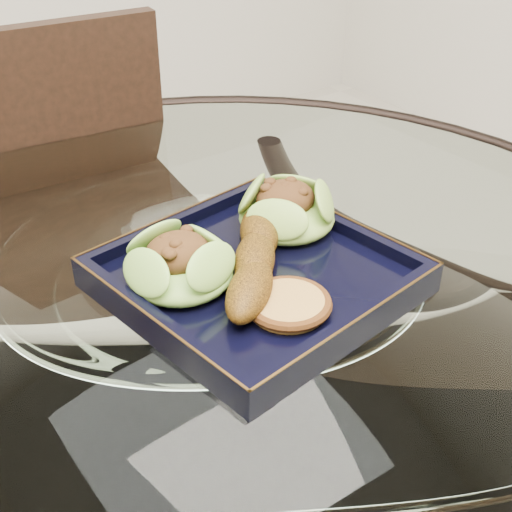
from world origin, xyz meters
TOP-DOWN VIEW (x-y plane):
  - dining_table at (-0.00, -0.00)m, footprint 1.13×1.13m
  - dining_chair at (-0.01, 0.36)m, footprint 0.45×0.45m
  - navy_plate at (0.04, -0.02)m, footprint 0.30×0.30m
  - lettuce_wrap_left at (-0.03, 0.01)m, footprint 0.13×0.13m
  - lettuce_wrap_right at (0.12, 0.03)m, footprint 0.14×0.14m
  - roasted_plantain at (0.04, -0.02)m, footprint 0.16×0.17m
  - crumb_patty at (0.03, -0.09)m, footprint 0.09×0.09m

SIDE VIEW (x-z plane):
  - dining_chair at x=-0.01m, z-range 0.05..0.99m
  - dining_table at x=0.00m, z-range 0.21..0.98m
  - navy_plate at x=0.04m, z-range 0.76..0.78m
  - crumb_patty at x=0.03m, z-range 0.78..0.80m
  - roasted_plantain at x=0.04m, z-range 0.78..0.82m
  - lettuce_wrap_left at x=-0.03m, z-range 0.78..0.82m
  - lettuce_wrap_right at x=0.12m, z-range 0.78..0.82m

